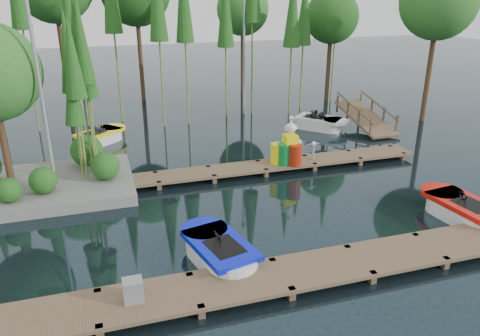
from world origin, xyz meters
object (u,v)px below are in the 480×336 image
object	(u,v)px
boat_yellow_far	(100,137)
yellow_barrel	(277,153)
island	(19,102)
utility_cabinet	(133,290)
boat_blue	(219,253)
drum_cluster	(291,150)
boat_red	(463,211)

from	to	relation	value
boat_yellow_far	yellow_barrel	bearing A→B (deg)	-61.77
island	utility_cabinet	xyz separation A→B (m)	(2.77, -7.79, -2.62)
boat_yellow_far	island	bearing A→B (deg)	-137.51
boat_blue	drum_cluster	distance (m)	7.01
island	yellow_barrel	world-z (taller)	island
yellow_barrel	drum_cluster	world-z (taller)	drum_cluster
island	yellow_barrel	bearing A→B (deg)	-5.05
drum_cluster	boat_red	bearing A→B (deg)	-57.03
island	boat_yellow_far	bearing A→B (deg)	63.46
boat_blue	boat_red	size ratio (longest dim) A/B	1.01
island	utility_cabinet	size ratio (longest dim) A/B	12.65
boat_red	drum_cluster	size ratio (longest dim) A/B	1.62
boat_yellow_far	drum_cluster	distance (m)	9.12
island	drum_cluster	bearing A→B (deg)	-5.69
boat_blue	drum_cluster	xyz separation A→B (m)	(4.35, 5.47, 0.58)
utility_cabinet	yellow_barrel	size ratio (longest dim) A/B	0.67
drum_cluster	boat_blue	bearing A→B (deg)	-128.52
boat_blue	yellow_barrel	size ratio (longest dim) A/B	3.87
drum_cluster	yellow_barrel	bearing A→B (deg)	163.46
boat_red	utility_cabinet	world-z (taller)	boat_red
utility_cabinet	yellow_barrel	distance (m)	9.34
island	drum_cluster	distance (m)	9.78
boat_blue	island	bearing A→B (deg)	115.30
boat_yellow_far	drum_cluster	world-z (taller)	drum_cluster
yellow_barrel	drum_cluster	distance (m)	0.55
island	drum_cluster	world-z (taller)	island
boat_blue	yellow_barrel	bearing A→B (deg)	42.38
boat_yellow_far	utility_cabinet	xyz separation A→B (m)	(0.35, -12.63, 0.29)
boat_red	boat_yellow_far	size ratio (longest dim) A/B	1.10
boat_yellow_far	yellow_barrel	distance (m)	8.63
island	yellow_barrel	distance (m)	9.32
utility_cabinet	island	bearing A→B (deg)	109.57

